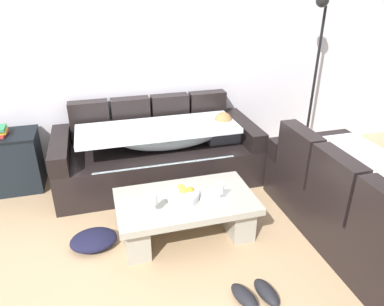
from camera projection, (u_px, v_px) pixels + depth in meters
name	position (u px, v px, depth m)	size (l,w,h in m)	color
ground_plane	(177.00, 285.00, 2.72)	(14.00, 14.00, 0.00)	tan
back_wall	(130.00, 53.00, 3.99)	(9.00, 0.10, 2.70)	silver
couch_along_wall	(160.00, 153.00, 4.03)	(2.20, 0.92, 0.88)	black
couch_near_window	(367.00, 209.00, 3.03)	(0.92, 2.00, 0.88)	black
coffee_table	(186.00, 212.00, 3.17)	(1.20, 0.68, 0.38)	#A29F92
fruit_bowl	(183.00, 194.00, 3.09)	(0.28, 0.28, 0.10)	silver
wine_glass_near_left	(153.00, 200.00, 2.87)	(0.07, 0.07, 0.17)	silver
wine_glass_near_right	(220.00, 189.00, 3.02)	(0.07, 0.07, 0.17)	silver
open_magazine	(215.00, 194.00, 3.15)	(0.28, 0.21, 0.01)	white
side_cabinet	(6.00, 163.00, 3.83)	(0.72, 0.44, 0.64)	black
floor_lamp	(314.00, 70.00, 4.23)	(0.33, 0.31, 1.95)	black
pair_of_shoes	(256.00, 295.00, 2.58)	(0.35, 0.30, 0.09)	black
crumpled_garment	(94.00, 240.00, 3.10)	(0.40, 0.32, 0.12)	#191933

